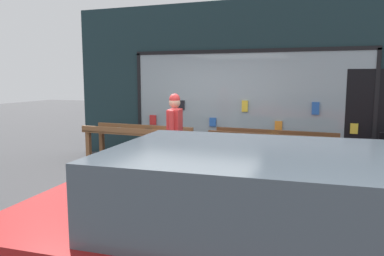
{
  "coord_description": "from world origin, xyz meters",
  "views": [
    {
      "loc": [
        2.38,
        -5.86,
        1.95
      ],
      "look_at": [
        -0.1,
        0.84,
        0.97
      ],
      "focal_mm": 35.0,
      "sensor_mm": 36.0,
      "label": 1
    }
  ],
  "objects_px": {
    "person_browsing": "(175,130)",
    "small_dog": "(155,167)",
    "display_table_left": "(137,135)",
    "display_table_right": "(272,142)",
    "parked_car": "(273,238)"
  },
  "relations": [
    {
      "from": "display_table_left",
      "to": "parked_car",
      "type": "bearing_deg",
      "value": -50.61
    },
    {
      "from": "display_table_left",
      "to": "display_table_right",
      "type": "bearing_deg",
      "value": -0.09
    },
    {
      "from": "small_dog",
      "to": "parked_car",
      "type": "bearing_deg",
      "value": -174.0
    },
    {
      "from": "display_table_left",
      "to": "small_dog",
      "type": "relative_size",
      "value": 4.29
    },
    {
      "from": "person_browsing",
      "to": "small_dog",
      "type": "xyz_separation_m",
      "value": [
        -0.36,
        -0.14,
        -0.7
      ]
    },
    {
      "from": "small_dog",
      "to": "person_browsing",
      "type": "bearing_deg",
      "value": -100.22
    },
    {
      "from": "small_dog",
      "to": "parked_car",
      "type": "distance_m",
      "value": 4.48
    },
    {
      "from": "display_table_right",
      "to": "small_dog",
      "type": "bearing_deg",
      "value": -162.72
    },
    {
      "from": "parked_car",
      "to": "small_dog",
      "type": "bearing_deg",
      "value": 123.98
    },
    {
      "from": "parked_car",
      "to": "display_table_right",
      "type": "bearing_deg",
      "value": 94.81
    },
    {
      "from": "display_table_left",
      "to": "display_table_right",
      "type": "xyz_separation_m",
      "value": [
        2.84,
        -0.0,
        0.02
      ]
    },
    {
      "from": "person_browsing",
      "to": "small_dog",
      "type": "distance_m",
      "value": 0.79
    },
    {
      "from": "parked_car",
      "to": "display_table_left",
      "type": "bearing_deg",
      "value": 125.95
    },
    {
      "from": "display_table_left",
      "to": "display_table_right",
      "type": "height_order",
      "value": "display_table_right"
    },
    {
      "from": "person_browsing",
      "to": "display_table_left",
      "type": "bearing_deg",
      "value": 53.79
    }
  ]
}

